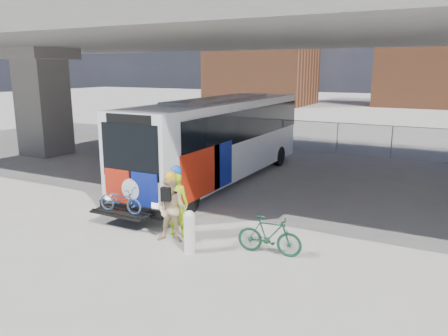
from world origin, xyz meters
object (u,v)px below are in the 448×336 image
Objects in this scene: bike_parked at (269,235)px; cyclist_tan at (172,209)px; bus at (221,134)px; cyclist_hivis at (177,202)px; bollard at (190,230)px.

cyclist_tan is at bearing 92.95° from bike_parked.
bus reaches higher than cyclist_tan.
bus is 6.01× the size of cyclist_hivis.
cyclist_hivis is (-1.02, 0.92, 0.39)m from bollard.
bus is at bearing 89.24° from cyclist_tan.
bus is 7.98m from bollard.
cyclist_tan is 1.18× the size of bike_parked.
bollard is at bearing -67.78° from bus.
bike_parked is (4.90, -6.34, -1.58)m from bus.
cyclist_tan is at bearing 152.71° from bollard.
bollard is 0.68× the size of bike_parked.
bus is 8.17m from bike_parked.
bus is 6.71m from cyclist_hivis.
bollard is at bearing -45.04° from cyclist_tan.
bollard is 1.43m from cyclist_hivis.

